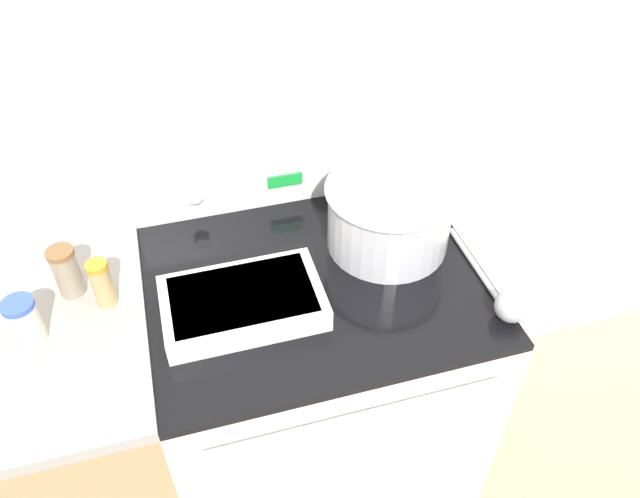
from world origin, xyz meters
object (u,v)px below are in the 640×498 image
at_px(casserole_dish, 243,302).
at_px(ladle, 507,301).
at_px(spice_jar_orange_cap, 102,283).
at_px(mixing_bowl, 389,213).
at_px(spice_jar_brown_cap, 67,271).
at_px(spice_jar_blue_cap, 25,321).

xyz_separation_m(casserole_dish, ladle, (0.55, -0.16, 0.00)).
bearing_deg(spice_jar_orange_cap, ladle, -17.21).
distance_m(mixing_bowl, spice_jar_brown_cap, 0.74).
bearing_deg(casserole_dish, mixing_bowl, 18.70).
relative_size(mixing_bowl, spice_jar_blue_cap, 2.88).
relative_size(spice_jar_brown_cap, spice_jar_blue_cap, 1.13).
relative_size(casserole_dish, spice_jar_brown_cap, 2.84).
distance_m(casserole_dish, spice_jar_blue_cap, 0.44).
bearing_deg(spice_jar_blue_cap, mixing_bowl, 6.38).
distance_m(mixing_bowl, spice_jar_orange_cap, 0.67).
xyz_separation_m(ladle, spice_jar_orange_cap, (-0.84, 0.26, 0.04)).
bearing_deg(spice_jar_brown_cap, ladle, -19.00).
relative_size(casserole_dish, ladle, 1.04).
xyz_separation_m(spice_jar_brown_cap, spice_jar_blue_cap, (-0.08, -0.12, -0.01)).
height_order(casserole_dish, spice_jar_orange_cap, spice_jar_orange_cap).
xyz_separation_m(ladle, spice_jar_brown_cap, (-0.91, 0.31, 0.04)).
distance_m(casserole_dish, spice_jar_brown_cap, 0.39).
bearing_deg(mixing_bowl, spice_jar_brown_cap, 177.84).
height_order(mixing_bowl, spice_jar_brown_cap, mixing_bowl).
bearing_deg(mixing_bowl, spice_jar_blue_cap, -173.62).
xyz_separation_m(mixing_bowl, spice_jar_orange_cap, (-0.67, -0.03, -0.02)).
height_order(spice_jar_brown_cap, spice_jar_blue_cap, spice_jar_brown_cap).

